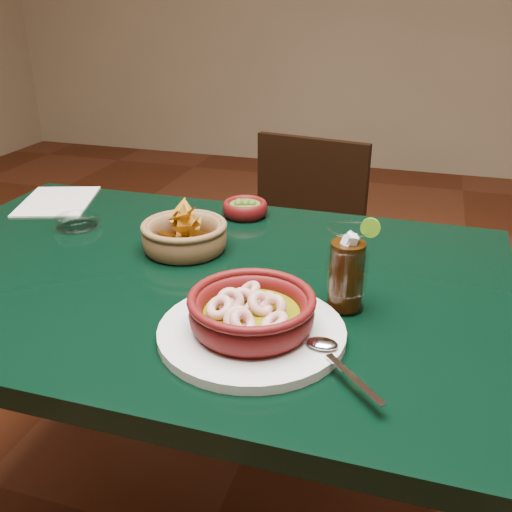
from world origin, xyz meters
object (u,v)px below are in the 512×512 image
(chip_basket, at_px, (185,235))
(cola_drink, at_px, (347,270))
(dining_chair, at_px, (295,262))
(shrimp_plate, at_px, (252,317))
(dining_table, at_px, (192,316))

(chip_basket, bearing_deg, cola_drink, -21.80)
(dining_chair, height_order, shrimp_plate, shrimp_plate)
(dining_table, height_order, shrimp_plate, shrimp_plate)
(dining_chair, relative_size, cola_drink, 5.04)
(dining_table, bearing_deg, cola_drink, -9.43)
(chip_basket, bearing_deg, dining_chair, 81.25)
(dining_chair, bearing_deg, dining_table, -93.83)
(shrimp_plate, bearing_deg, cola_drink, 47.20)
(shrimp_plate, distance_m, cola_drink, 0.18)
(chip_basket, height_order, cola_drink, cola_drink)
(shrimp_plate, bearing_deg, dining_chair, 98.78)
(dining_table, distance_m, chip_basket, 0.17)
(shrimp_plate, relative_size, cola_drink, 2.19)
(dining_chair, height_order, chip_basket, chip_basket)
(dining_chair, bearing_deg, cola_drink, -71.04)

